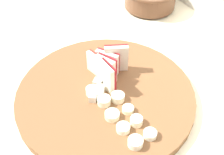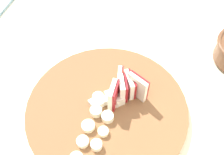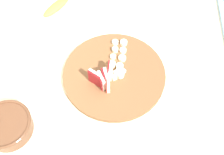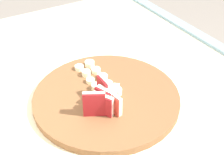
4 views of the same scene
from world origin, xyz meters
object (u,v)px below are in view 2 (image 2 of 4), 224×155
cutting_board (107,108)px  apple_dice_pile (109,100)px  apple_wedge_fan (125,87)px  banana_slice_rows (95,127)px

cutting_board → apple_dice_pile: bearing=165.7°
cutting_board → apple_wedge_fan: bearing=142.2°
apple_dice_pile → cutting_board: bearing=-14.3°
cutting_board → banana_slice_rows: 0.06m
apple_wedge_fan → apple_dice_pile: apple_wedge_fan is taller
cutting_board → banana_slice_rows: banana_slice_rows is taller
cutting_board → apple_wedge_fan: (-0.04, 0.03, 0.04)m
cutting_board → banana_slice_rows: (0.06, -0.01, 0.02)m
apple_dice_pile → apple_wedge_fan: bearing=136.7°
apple_dice_pile → banana_slice_rows: size_ratio=0.47×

